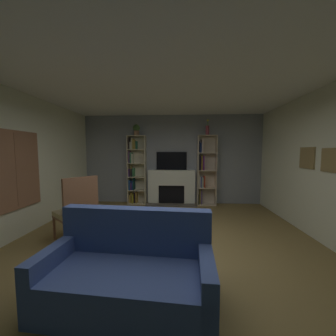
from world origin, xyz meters
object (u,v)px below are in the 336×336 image
(potted_plant, at_px, (136,129))
(tv, at_px, (172,161))
(coffee_table, at_px, (142,241))
(fireplace, at_px, (171,186))
(vase_with_flowers, at_px, (207,130))
(bookshelf_left, at_px, (135,171))
(bookshelf_right, at_px, (204,171))
(armchair, at_px, (78,208))
(couch, at_px, (129,275))

(potted_plant, bearing_deg, tv, 6.38)
(potted_plant, height_order, coffee_table, potted_plant)
(fireplace, xyz_separation_m, tv, (0.00, 0.07, 0.79))
(potted_plant, height_order, vase_with_flowers, vase_with_flowers)
(potted_plant, bearing_deg, fireplace, 2.55)
(coffee_table, bearing_deg, bookshelf_left, 104.78)
(bookshelf_right, bearing_deg, fireplace, 178.69)
(vase_with_flowers, relative_size, armchair, 0.40)
(couch, bearing_deg, armchair, 133.47)
(tv, relative_size, armchair, 0.80)
(couch, xyz_separation_m, coffee_table, (-0.00, 0.75, 0.01))
(armchair, bearing_deg, coffee_table, -25.82)
(vase_with_flowers, bearing_deg, bookshelf_left, 179.02)
(bookshelf_right, bearing_deg, couch, -107.98)
(bookshelf_left, bearing_deg, coffee_table, -75.22)
(fireplace, bearing_deg, potted_plant, -177.45)
(couch, distance_m, coffee_table, 0.75)
(bookshelf_right, height_order, coffee_table, bookshelf_right)
(bookshelf_right, height_order, armchair, bookshelf_right)
(vase_with_flowers, relative_size, coffee_table, 0.67)
(vase_with_flowers, bearing_deg, tv, 173.59)
(potted_plant, height_order, armchair, potted_plant)
(potted_plant, distance_m, armchair, 3.12)
(fireplace, xyz_separation_m, coffee_table, (-0.29, -3.24, -0.23))
(potted_plant, xyz_separation_m, coffee_table, (0.79, -3.19, -1.98))
(tv, xyz_separation_m, potted_plant, (-1.07, -0.12, 0.96))
(potted_plant, distance_m, couch, 4.49)
(bookshelf_right, height_order, potted_plant, potted_plant)
(fireplace, xyz_separation_m, armchair, (-1.59, -2.60, 0.04))
(tv, distance_m, bookshelf_left, 1.18)
(armchair, bearing_deg, potted_plant, 78.48)
(vase_with_flowers, xyz_separation_m, coffee_table, (-1.36, -3.19, -1.97))
(fireplace, xyz_separation_m, potted_plant, (-1.07, -0.05, 1.75))
(couch, distance_m, armchair, 1.93)
(tv, distance_m, bookshelf_right, 1.05)
(fireplace, height_order, armchair, armchair)
(tv, height_order, bookshelf_right, bookshelf_right)
(bookshelf_right, relative_size, couch, 1.17)
(tv, relative_size, vase_with_flowers, 2.01)
(coffee_table, bearing_deg, bookshelf_right, 68.13)
(fireplace, height_order, bookshelf_right, bookshelf_right)
(bookshelf_left, xyz_separation_m, potted_plant, (0.06, -0.04, 1.26))
(bookshelf_left, bearing_deg, vase_with_flowers, -0.98)
(fireplace, distance_m, vase_with_flowers, 2.04)
(bookshelf_right, distance_m, coffee_table, 3.54)
(armchair, bearing_deg, couch, -46.53)
(bookshelf_left, height_order, potted_plant, potted_plant)
(fireplace, bearing_deg, bookshelf_right, -1.31)
(bookshelf_right, height_order, vase_with_flowers, vase_with_flowers)
(bookshelf_left, relative_size, armchair, 1.80)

